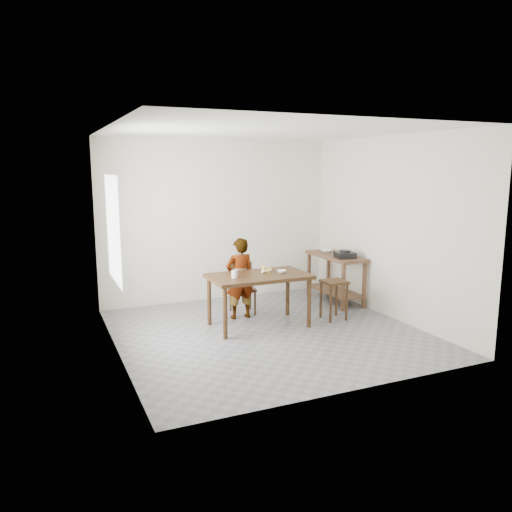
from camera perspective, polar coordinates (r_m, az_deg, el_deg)
name	(u,v)px	position (r m, az deg, el deg)	size (l,w,h in m)	color
floor	(268,333)	(6.95, 1.34, -8.84)	(4.00, 4.00, 0.04)	slate
ceiling	(269,129)	(6.59, 1.45, 14.31)	(4.00, 4.00, 0.04)	white
wall_back	(218,220)	(8.49, -4.42, 4.09)	(4.00, 0.04, 2.70)	silver
wall_front	(357,261)	(4.90, 11.46, -0.53)	(4.00, 0.04, 2.70)	silver
wall_left	(112,244)	(6.06, -16.17, 1.29)	(0.04, 4.00, 2.70)	silver
wall_right	(391,228)	(7.70, 15.15, 3.15)	(0.04, 4.00, 2.70)	silver
window_pane	(113,229)	(6.25, -16.03, 2.94)	(0.02, 1.10, 1.30)	silver
dining_table	(259,300)	(7.09, 0.33, -5.11)	(1.40, 0.80, 0.75)	#382311
prep_counter	(335,278)	(8.49, 9.04, -2.51)	(0.50, 1.20, 0.80)	brown
child	(240,278)	(7.42, -1.88, -2.58)	(0.44, 0.29, 1.22)	white
dining_chair	(242,289)	(7.72, -1.56, -3.76)	(0.37, 0.37, 0.77)	#382311
stool	(334,300)	(7.52, 8.87, -4.98)	(0.33, 0.33, 0.59)	#382311
glass_tumbler	(235,274)	(6.80, -2.46, -2.07)	(0.08, 0.08, 0.10)	silver
small_bowl	(282,271)	(7.13, 2.94, -1.77)	(0.13, 0.13, 0.04)	white
banana	(267,270)	(7.13, 1.22, -1.65)	(0.19, 0.13, 0.07)	#F7CD58
serving_bowl	(326,251)	(8.60, 8.04, 0.58)	(0.21, 0.21, 0.05)	white
gas_burner	(345,255)	(8.14, 10.12, 0.14)	(0.29, 0.29, 0.10)	black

